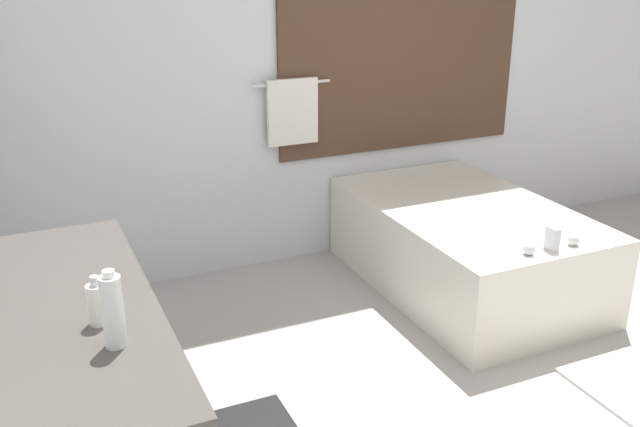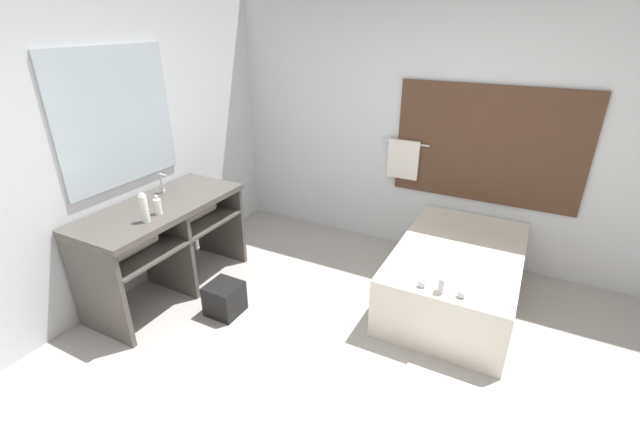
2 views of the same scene
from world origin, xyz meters
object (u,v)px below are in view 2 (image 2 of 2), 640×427
object	(u,v)px
water_bottle_1	(144,209)
soap_dispenser	(158,206)
waste_bin	(225,299)
bathtub	(456,272)

from	to	relation	value
water_bottle_1	soap_dispenser	distance (m)	0.16
water_bottle_1	waste_bin	bearing A→B (deg)	26.68
waste_bin	bathtub	bearing A→B (deg)	32.58
water_bottle_1	bathtub	bearing A→B (deg)	31.32
soap_dispenser	bathtub	bearing A→B (deg)	28.06
waste_bin	water_bottle_1	bearing A→B (deg)	-153.32
water_bottle_1	soap_dispenser	bearing A→B (deg)	99.84
soap_dispenser	waste_bin	bearing A→B (deg)	10.30
bathtub	soap_dispenser	world-z (taller)	soap_dispenser
water_bottle_1	waste_bin	xyz separation A→B (m)	(0.48, 0.24, -0.83)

